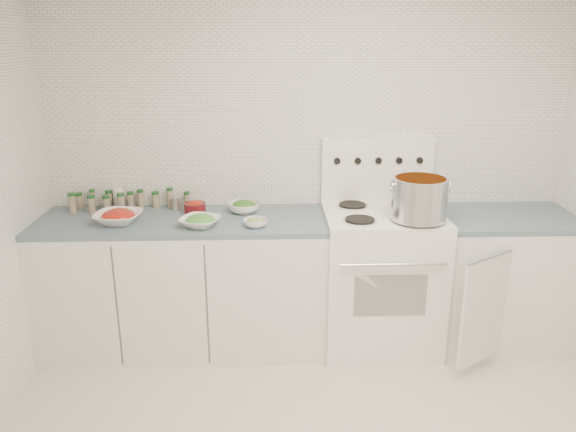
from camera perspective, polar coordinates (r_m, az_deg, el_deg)
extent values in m
cube|color=white|center=(3.85, 1.91, 6.28)|extent=(3.50, 0.02, 2.50)
cube|color=white|center=(3.84, -10.38, -6.94)|extent=(1.85, 0.62, 0.86)
cube|color=#4B6170|center=(3.67, -10.77, -0.55)|extent=(1.85, 0.62, 0.03)
cube|color=white|center=(3.84, 9.33, -6.41)|extent=(0.76, 0.65, 0.92)
cube|color=black|center=(3.54, 10.34, -7.93)|extent=(0.45, 0.01, 0.28)
cylinder|color=silver|center=(3.41, 10.68, -4.90)|extent=(0.65, 0.02, 0.02)
cube|color=white|center=(3.67, 9.69, 0.23)|extent=(0.76, 0.65, 0.01)
cube|color=white|center=(3.90, 9.02, 4.65)|extent=(0.76, 0.06, 0.43)
cylinder|color=silver|center=(3.49, 7.31, -0.44)|extent=(0.21, 0.21, 0.01)
cylinder|color=black|center=(3.49, 7.31, -0.34)|extent=(0.18, 0.18, 0.01)
cylinder|color=silver|center=(3.56, 13.03, -0.37)|extent=(0.21, 0.21, 0.01)
cylinder|color=black|center=(3.56, 13.04, -0.28)|extent=(0.18, 0.18, 0.01)
cylinder|color=silver|center=(3.79, 6.57, 1.08)|extent=(0.21, 0.21, 0.01)
cylinder|color=black|center=(3.79, 6.57, 1.17)|extent=(0.18, 0.18, 0.01)
cylinder|color=silver|center=(3.86, 11.86, 1.12)|extent=(0.21, 0.21, 0.01)
cylinder|color=black|center=(3.86, 11.87, 1.20)|extent=(0.18, 0.18, 0.01)
cylinder|color=black|center=(3.80, 5.00, 5.61)|extent=(0.04, 0.02, 0.04)
cylinder|color=black|center=(3.82, 7.10, 5.60)|extent=(0.04, 0.02, 0.04)
cylinder|color=black|center=(3.85, 9.17, 5.59)|extent=(0.04, 0.02, 0.04)
cylinder|color=black|center=(3.88, 11.21, 5.57)|extent=(0.04, 0.02, 0.04)
cylinder|color=black|center=(3.91, 13.22, 5.54)|extent=(0.04, 0.02, 0.04)
cube|color=white|center=(4.10, 20.72, -6.19)|extent=(0.89, 0.62, 0.86)
cube|color=#4B6170|center=(3.95, 21.43, -0.20)|extent=(0.89, 0.62, 0.03)
cube|color=white|center=(3.65, 19.24, -9.06)|extent=(0.35, 0.23, 0.70)
cylinder|color=silver|center=(3.51, 13.19, 1.74)|extent=(0.34, 0.34, 0.26)
cylinder|color=orange|center=(3.48, 13.33, 3.55)|extent=(0.30, 0.30, 0.03)
torus|color=silver|center=(3.45, 10.49, 2.97)|extent=(0.01, 0.08, 0.08)
torus|color=silver|center=(3.54, 16.00, 2.95)|extent=(0.01, 0.08, 0.08)
imported|color=white|center=(3.67, -16.85, -0.17)|extent=(0.32, 0.32, 0.07)
ellipsoid|color=#B02A0F|center=(3.67, -16.87, 0.05)|extent=(0.21, 0.21, 0.09)
imported|color=white|center=(3.50, -8.92, -0.60)|extent=(0.30, 0.30, 0.06)
ellipsoid|color=#2C882E|center=(3.49, -8.93, -0.41)|extent=(0.17, 0.17, 0.08)
imported|color=white|center=(3.74, -4.50, 0.87)|extent=(0.22, 0.22, 0.07)
ellipsoid|color=#21621C|center=(3.73, -4.50, 1.13)|extent=(0.15, 0.15, 0.07)
imported|color=white|center=(3.46, -3.31, -0.70)|extent=(0.17, 0.17, 0.05)
ellipsoid|color=#2A5020|center=(3.45, -3.31, -0.50)|extent=(0.11, 0.11, 0.05)
cylinder|color=#5A0F16|center=(3.76, -9.43, 0.79)|extent=(0.14, 0.14, 0.07)
ellipsoid|color=#B61E0C|center=(3.75, -9.45, 1.16)|extent=(0.10, 0.10, 0.05)
cylinder|color=white|center=(3.99, -16.84, 1.74)|extent=(0.07, 0.07, 0.14)
cylinder|color=#A99E8F|center=(3.85, -11.28, 1.25)|extent=(0.08, 0.08, 0.09)
cylinder|color=gray|center=(4.06, -20.42, 1.33)|extent=(0.05, 0.05, 0.09)
cylinder|color=#15491D|center=(4.04, -20.51, 2.08)|extent=(0.05, 0.05, 0.02)
cylinder|color=gray|center=(4.04, -19.21, 1.55)|extent=(0.04, 0.04, 0.11)
cylinder|color=#15491D|center=(4.02, -19.31, 2.45)|extent=(0.04, 0.04, 0.02)
cylinder|color=gray|center=(4.01, -17.69, 1.52)|extent=(0.04, 0.04, 0.11)
cylinder|color=#15491D|center=(3.99, -17.78, 2.38)|extent=(0.05, 0.05, 0.02)
cylinder|color=gray|center=(3.97, -15.69, 1.48)|extent=(0.04, 0.04, 0.10)
cylinder|color=#15491D|center=(3.96, -15.76, 2.26)|extent=(0.05, 0.05, 0.02)
cylinder|color=gray|center=(3.95, -14.73, 1.59)|extent=(0.04, 0.04, 0.11)
cylinder|color=#15491D|center=(3.94, -14.80, 2.48)|extent=(0.04, 0.04, 0.02)
cylinder|color=gray|center=(3.93, -13.28, 1.50)|extent=(0.05, 0.05, 0.09)
cylinder|color=#15491D|center=(3.92, -13.34, 2.29)|extent=(0.05, 0.05, 0.02)
cylinder|color=gray|center=(3.91, -11.87, 1.71)|extent=(0.04, 0.04, 0.12)
cylinder|color=#15491D|center=(3.90, -11.93, 2.69)|extent=(0.04, 0.04, 0.02)
cylinder|color=gray|center=(3.90, -10.21, 1.54)|extent=(0.04, 0.04, 0.09)
cylinder|color=#15491D|center=(3.89, -10.25, 2.32)|extent=(0.04, 0.04, 0.02)
cylinder|color=gray|center=(3.97, -21.06, 1.11)|extent=(0.05, 0.05, 0.12)
cylinder|color=#15491D|center=(3.95, -21.17, 2.06)|extent=(0.05, 0.05, 0.02)
cylinder|color=gray|center=(3.93, -19.31, 1.02)|extent=(0.05, 0.05, 0.10)
cylinder|color=#15491D|center=(3.91, -19.41, 1.88)|extent=(0.05, 0.05, 0.02)
cylinder|color=gray|center=(3.93, -17.95, 1.08)|extent=(0.05, 0.05, 0.09)
cylinder|color=#15491D|center=(3.91, -18.02, 1.86)|extent=(0.05, 0.05, 0.02)
cylinder|color=gray|center=(3.90, -16.58, 1.19)|extent=(0.05, 0.05, 0.11)
cylinder|color=#15491D|center=(3.88, -16.66, 2.09)|extent=(0.05, 0.05, 0.02)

